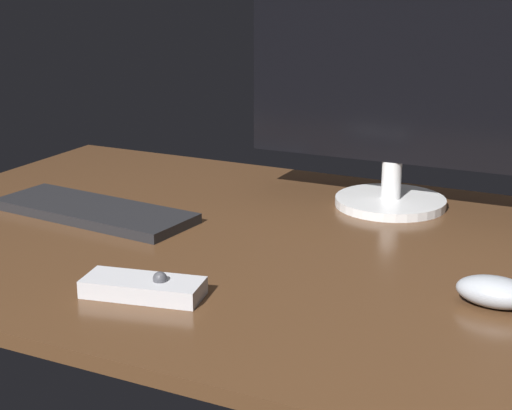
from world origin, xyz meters
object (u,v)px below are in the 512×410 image
object	(u,v)px
monitor	(396,85)
keyboard	(94,211)
computer_mouse	(495,292)
media_remote	(144,287)

from	to	relation	value
monitor	keyboard	bearing A→B (deg)	-148.50
computer_mouse	media_remote	xyz separation A→B (cm)	(-40.69, -16.50, -0.72)
monitor	media_remote	distance (cm)	57.90
monitor	keyboard	size ratio (longest dim) A/B	1.45
keyboard	monitor	bearing A→B (deg)	37.94
keyboard	media_remote	bearing A→B (deg)	-37.76
computer_mouse	media_remote	size ratio (longest dim) A/B	0.60
computer_mouse	media_remote	distance (cm)	43.91
monitor	media_remote	xyz separation A→B (cm)	(-16.22, -51.94, -19.79)
monitor	keyboard	world-z (taller)	monitor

